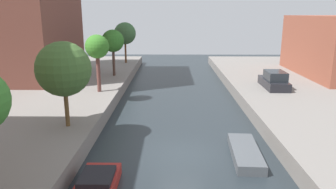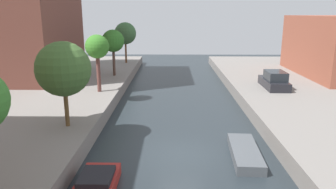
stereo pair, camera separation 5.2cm
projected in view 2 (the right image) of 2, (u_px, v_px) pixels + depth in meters
The scene contains 8 objects.
ground_plane at pixel (181, 154), 17.03m from camera, with size 84.00×84.00×0.00m, color #232B30.
street_tree_2 at pixel (63, 69), 17.63m from camera, with size 3.07×3.07×4.86m.
street_tree_3 at pixel (97, 48), 25.55m from camera, with size 1.92×1.92×4.68m.
street_tree_4 at pixel (113, 41), 32.41m from camera, with size 2.28×2.28×4.71m.
street_tree_5 at pixel (125, 33), 40.82m from camera, with size 2.80×2.80×5.19m.
parked_car at pixel (274, 81), 27.61m from camera, with size 1.81×4.20×1.49m.
moored_boat_left_2 at pixel (97, 184), 13.49m from camera, with size 1.62×3.08×0.74m.
moored_boat_right_3 at pixel (245, 153), 16.64m from camera, with size 1.63×4.28×0.50m.
Camera 2 is at (-0.49, -15.70, 7.35)m, focal length 34.03 mm.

